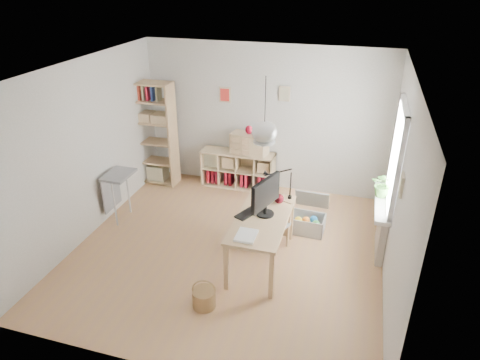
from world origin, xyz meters
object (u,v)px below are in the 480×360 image
(cube_shelf, at_px, (237,171))
(desk, at_px, (262,223))
(chair, at_px, (275,221))
(tall_bookshelf, at_px, (154,130))
(storage_chest, at_px, (308,219))
(drawer_chest, at_px, (249,144))
(monitor, at_px, (266,195))

(cube_shelf, bearing_deg, desk, -65.39)
(desk, relative_size, chair, 1.95)
(tall_bookshelf, relative_size, storage_chest, 3.08)
(tall_bookshelf, bearing_deg, storage_chest, -16.23)
(chair, height_order, storage_chest, chair)
(tall_bookshelf, xyz_separation_m, drawer_chest, (1.81, 0.24, -0.17))
(monitor, bearing_deg, drawer_chest, 130.10)
(chair, xyz_separation_m, monitor, (-0.09, -0.35, 0.62))
(desk, relative_size, storage_chest, 2.31)
(chair, xyz_separation_m, storage_chest, (0.42, 0.60, -0.25))
(desk, relative_size, drawer_chest, 2.21)
(chair, bearing_deg, desk, -79.63)
(desk, bearing_deg, tall_bookshelf, 142.99)
(cube_shelf, relative_size, chair, 1.82)
(cube_shelf, height_order, monitor, monitor)
(chair, bearing_deg, monitor, -80.08)
(chair, distance_m, monitor, 0.72)
(chair, height_order, monitor, monitor)
(desk, bearing_deg, monitor, 78.60)
(desk, bearing_deg, chair, 76.87)
(cube_shelf, relative_size, monitor, 2.28)
(tall_bookshelf, relative_size, monitor, 3.26)
(cube_shelf, bearing_deg, drawer_chest, -9.61)
(tall_bookshelf, bearing_deg, chair, -29.18)
(tall_bookshelf, bearing_deg, desk, -37.01)
(tall_bookshelf, distance_m, drawer_chest, 1.83)
(drawer_chest, bearing_deg, tall_bookshelf, -162.34)
(storage_chest, bearing_deg, cube_shelf, 145.18)
(tall_bookshelf, height_order, monitor, tall_bookshelf)
(desk, height_order, drawer_chest, drawer_chest)
(cube_shelf, xyz_separation_m, storage_chest, (1.55, -1.19, -0.11))
(desk, xyz_separation_m, monitor, (0.02, 0.09, 0.40))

